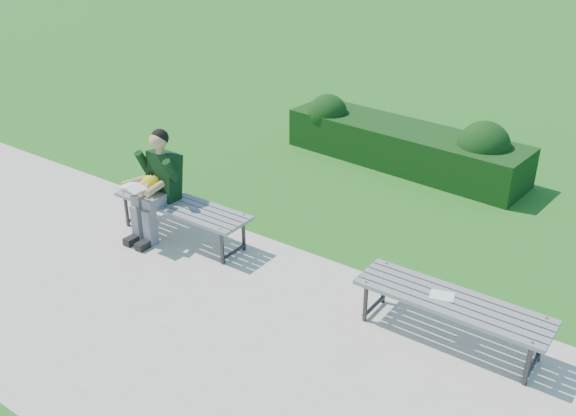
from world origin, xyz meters
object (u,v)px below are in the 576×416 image
seated_boy (156,182)px  paper_sheet (442,296)px  bench_left (182,208)px  hedge (407,143)px  bench_right (452,305)px

seated_boy → paper_sheet: seated_boy is taller
bench_left → paper_sheet: bearing=-0.0°
hedge → bench_right: size_ratio=2.13×
bench_right → seated_boy: bearing=-178.6°
bench_left → bench_right: size_ratio=1.00×
bench_left → seated_boy: size_ratio=1.37×
bench_left → bench_right: same height
bench_left → bench_right: bearing=-0.0°
hedge → paper_sheet: 4.23m
seated_boy → paper_sheet: bearing=1.5°
hedge → bench_right: (2.23, -3.65, 0.05)m
bench_left → bench_right: 3.38m
hedge → bench_left: (-1.15, -3.65, 0.05)m
hedge → bench_right: hedge is taller
bench_left → paper_sheet: 3.29m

